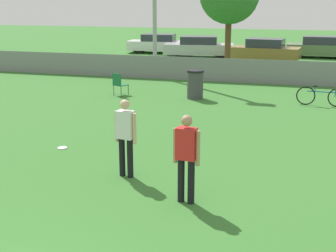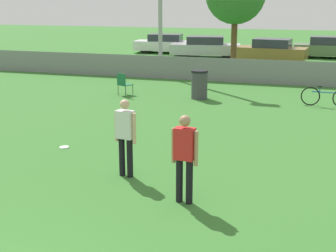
# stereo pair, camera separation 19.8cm
# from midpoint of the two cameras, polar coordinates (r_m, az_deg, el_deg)

# --- Properties ---
(fence_backline) EXTENTS (27.88, 0.07, 1.21)m
(fence_backline) POSITION_cam_midpoint_polar(r_m,az_deg,el_deg) (22.04, 5.67, 6.84)
(fence_backline) COLOR gray
(fence_backline) RESTS_ON ground_plane
(player_receiver_white) EXTENTS (0.52, 0.28, 1.69)m
(player_receiver_white) POSITION_cam_midpoint_polar(r_m,az_deg,el_deg) (9.92, -5.77, -0.89)
(player_receiver_white) COLOR black
(player_receiver_white) RESTS_ON ground_plane
(player_defender_red) EXTENTS (0.52, 0.26, 1.69)m
(player_defender_red) POSITION_cam_midpoint_polar(r_m,az_deg,el_deg) (8.58, 1.59, -3.37)
(player_defender_red) COLOR black
(player_defender_red) RESTS_ON ground_plane
(frisbee_disc) EXTENTS (0.25, 0.25, 0.03)m
(frisbee_disc) POSITION_cam_midpoint_polar(r_m,az_deg,el_deg) (12.36, -13.20, -2.61)
(frisbee_disc) COLOR white
(frisbee_disc) RESTS_ON ground_plane
(folding_chair_sideline) EXTENTS (0.60, 0.61, 0.89)m
(folding_chair_sideline) POSITION_cam_midpoint_polar(r_m,az_deg,el_deg) (18.77, -6.27, 5.23)
(folding_chair_sideline) COLOR #333338
(folding_chair_sideline) RESTS_ON ground_plane
(bicycle_sideline) EXTENTS (1.77, 0.44, 0.73)m
(bicycle_sideline) POSITION_cam_midpoint_polar(r_m,az_deg,el_deg) (17.65, 17.91, 3.47)
(bicycle_sideline) COLOR black
(bicycle_sideline) RESTS_ON ground_plane
(trash_bin) EXTENTS (0.65, 0.65, 1.10)m
(trash_bin) POSITION_cam_midpoint_polar(r_m,az_deg,el_deg) (18.08, 3.01, 5.10)
(trash_bin) COLOR #3F3F44
(trash_bin) RESTS_ON ground_plane
(parked_car_white) EXTENTS (4.54, 2.22, 1.35)m
(parked_car_white) POSITION_cam_midpoint_polar(r_m,az_deg,el_deg) (34.24, -1.32, 10.02)
(parked_car_white) COLOR black
(parked_car_white) RESTS_ON ground_plane
(parked_car_silver) EXTENTS (4.80, 2.54, 1.39)m
(parked_car_silver) POSITION_cam_midpoint_polar(r_m,az_deg,el_deg) (31.54, 3.59, 9.60)
(parked_car_silver) COLOR black
(parked_car_silver) RESTS_ON ground_plane
(parked_car_tan) EXTENTS (4.33, 2.26, 1.41)m
(parked_car_tan) POSITION_cam_midpoint_polar(r_m,az_deg,el_deg) (29.86, 11.58, 9.02)
(parked_car_tan) COLOR black
(parked_car_tan) RESTS_ON ground_plane
(parked_car_olive) EXTENTS (4.22, 1.81, 1.39)m
(parked_car_olive) POSITION_cam_midpoint_polar(r_m,az_deg,el_deg) (32.90, 17.80, 9.13)
(parked_car_olive) COLOR black
(parked_car_olive) RESTS_ON ground_plane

